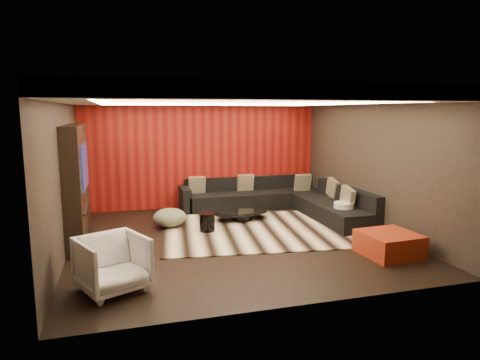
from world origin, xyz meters
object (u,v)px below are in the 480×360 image
object	(u,v)px
orange_ottoman	(389,244)
sectional_sofa	(282,201)
drum_stool	(207,222)
coffee_table	(242,215)
armchair	(113,264)
white_side_table	(343,214)

from	to	relation	value
orange_ottoman	sectional_sofa	distance (m)	3.56
drum_stool	orange_ottoman	xyz separation A→B (m)	(2.70, -2.27, -0.01)
sectional_sofa	coffee_table	bearing A→B (deg)	-155.86
armchair	sectional_sofa	xyz separation A→B (m)	(3.96, 3.74, -0.13)
armchair	sectional_sofa	world-z (taller)	armchair
drum_stool	sectional_sofa	bearing A→B (deg)	30.26
coffee_table	armchair	xyz separation A→B (m)	(-2.77, -3.21, 0.26)
drum_stool	orange_ottoman	size ratio (longest dim) A/B	0.42
drum_stool	white_side_table	bearing A→B (deg)	-7.37
white_side_table	drum_stool	bearing A→B (deg)	172.63
coffee_table	sectional_sofa	bearing A→B (deg)	24.14
sectional_sofa	orange_ottoman	bearing A→B (deg)	-80.66
drum_stool	white_side_table	distance (m)	2.92
white_side_table	orange_ottoman	world-z (taller)	white_side_table
orange_ottoman	drum_stool	bearing A→B (deg)	139.96
white_side_table	armchair	world-z (taller)	armchair
orange_ottoman	armchair	bearing A→B (deg)	-177.08
coffee_table	sectional_sofa	world-z (taller)	sectional_sofa
drum_stool	armchair	size ratio (longest dim) A/B	0.43
sectional_sofa	armchair	bearing A→B (deg)	-136.58
white_side_table	orange_ottoman	xyz separation A→B (m)	(-0.19, -1.90, -0.06)
coffee_table	orange_ottoman	bearing A→B (deg)	-59.44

